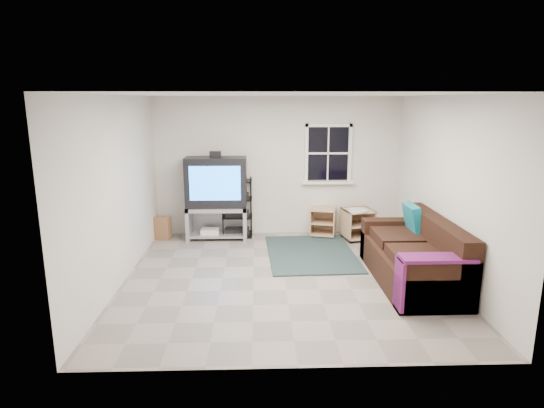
{
  "coord_description": "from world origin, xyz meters",
  "views": [
    {
      "loc": [
        -0.38,
        -6.21,
        2.53
      ],
      "look_at": [
        -0.17,
        0.4,
        1.01
      ],
      "focal_mm": 30.0,
      "sensor_mm": 36.0,
      "label": 1
    }
  ],
  "objects_px": {
    "tv_unit": "(216,191)",
    "side_table_left": "(323,221)",
    "sofa": "(414,258)",
    "side_table_right": "(357,222)",
    "av_rack": "(237,211)"
  },
  "relations": [
    {
      "from": "av_rack",
      "to": "side_table_right",
      "type": "relative_size",
      "value": 1.85
    },
    {
      "from": "tv_unit",
      "to": "side_table_left",
      "type": "bearing_deg",
      "value": 2.42
    },
    {
      "from": "sofa",
      "to": "side_table_left",
      "type": "bearing_deg",
      "value": 112.98
    },
    {
      "from": "side_table_left",
      "to": "side_table_right",
      "type": "height_order",
      "value": "side_table_right"
    },
    {
      "from": "side_table_left",
      "to": "sofa",
      "type": "xyz_separation_m",
      "value": [
        0.97,
        -2.28,
        0.06
      ]
    },
    {
      "from": "side_table_right",
      "to": "sofa",
      "type": "relative_size",
      "value": 0.28
    },
    {
      "from": "av_rack",
      "to": "side_table_left",
      "type": "xyz_separation_m",
      "value": [
        1.63,
        0.01,
        -0.2
      ]
    },
    {
      "from": "tv_unit",
      "to": "side_table_right",
      "type": "distance_m",
      "value": 2.65
    },
    {
      "from": "tv_unit",
      "to": "sofa",
      "type": "xyz_separation_m",
      "value": [
        2.97,
        -2.19,
        -0.54
      ]
    },
    {
      "from": "tv_unit",
      "to": "side_table_left",
      "type": "relative_size",
      "value": 2.92
    },
    {
      "from": "tv_unit",
      "to": "side_table_left",
      "type": "distance_m",
      "value": 2.1
    },
    {
      "from": "side_table_right",
      "to": "side_table_left",
      "type": "bearing_deg",
      "value": 156.87
    },
    {
      "from": "side_table_left",
      "to": "av_rack",
      "type": "bearing_deg",
      "value": -179.64
    },
    {
      "from": "av_rack",
      "to": "side_table_right",
      "type": "bearing_deg",
      "value": -6.16
    },
    {
      "from": "tv_unit",
      "to": "sofa",
      "type": "bearing_deg",
      "value": -36.43
    }
  ]
}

